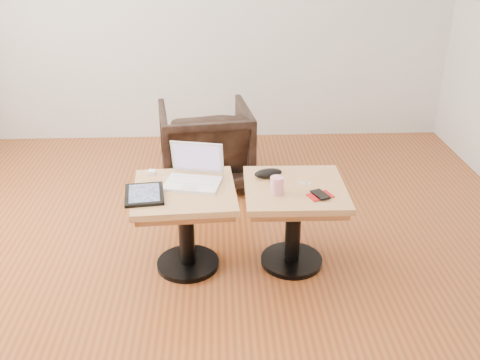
{
  "coord_description": "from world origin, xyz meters",
  "views": [
    {
      "loc": [
        0.09,
        -2.67,
        1.89
      ],
      "look_at": [
        0.21,
        0.05,
        0.57
      ],
      "focal_mm": 40.0,
      "sensor_mm": 36.0,
      "label": 1
    }
  ],
  "objects_px": {
    "side_table_right": "(294,206)",
    "armchair": "(205,145)",
    "side_table_left": "(185,209)",
    "laptop": "(194,175)",
    "striped_cup": "(277,185)"
  },
  "relations": [
    {
      "from": "side_table_right",
      "to": "armchair",
      "type": "bearing_deg",
      "value": 115.56
    },
    {
      "from": "side_table_right",
      "to": "laptop",
      "type": "distance_m",
      "value": 0.61
    },
    {
      "from": "side_table_left",
      "to": "side_table_right",
      "type": "relative_size",
      "value": 1.04
    },
    {
      "from": "side_table_right",
      "to": "striped_cup",
      "type": "relative_size",
      "value": 6.02
    },
    {
      "from": "side_table_left",
      "to": "armchair",
      "type": "height_order",
      "value": "armchair"
    },
    {
      "from": "side_table_right",
      "to": "armchair",
      "type": "height_order",
      "value": "armchair"
    },
    {
      "from": "laptop",
      "to": "armchair",
      "type": "relative_size",
      "value": 0.52
    },
    {
      "from": "armchair",
      "to": "striped_cup",
      "type": "bearing_deg",
      "value": 101.06
    },
    {
      "from": "side_table_left",
      "to": "side_table_right",
      "type": "height_order",
      "value": "same"
    },
    {
      "from": "side_table_left",
      "to": "striped_cup",
      "type": "distance_m",
      "value": 0.55
    },
    {
      "from": "side_table_left",
      "to": "side_table_right",
      "type": "distance_m",
      "value": 0.64
    },
    {
      "from": "side_table_right",
      "to": "laptop",
      "type": "xyz_separation_m",
      "value": [
        -0.58,
        0.08,
        0.18
      ]
    },
    {
      "from": "side_table_left",
      "to": "laptop",
      "type": "height_order",
      "value": "laptop"
    },
    {
      "from": "side_table_right",
      "to": "armchair",
      "type": "relative_size",
      "value": 0.84
    },
    {
      "from": "laptop",
      "to": "side_table_left",
      "type": "bearing_deg",
      "value": -108.67
    }
  ]
}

